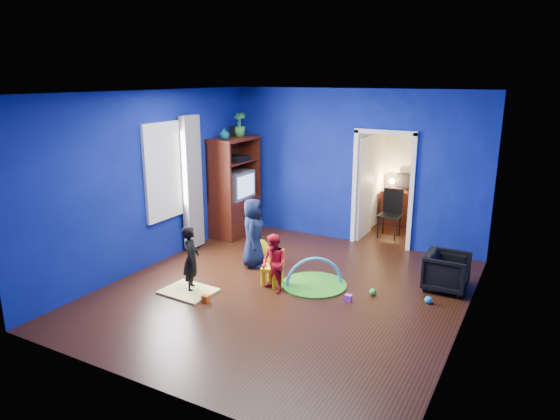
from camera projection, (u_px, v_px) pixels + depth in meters
The scene contains 32 objects.
floor at pixel (284, 291), 7.44m from camera, with size 5.00×5.50×0.01m, color black.
ceiling at pixel (284, 92), 6.69m from camera, with size 5.00×5.50×0.01m, color white.
wall_back at pixel (353, 167), 9.40m from camera, with size 5.00×0.02×2.90m, color navy.
wall_front at pixel (148, 257), 4.74m from camera, with size 5.00×0.02×2.90m, color navy.
wall_left at pixel (151, 180), 8.23m from camera, with size 0.02×5.50×2.90m, color navy.
wall_right at pixel (470, 221), 5.91m from camera, with size 0.02×5.50×2.90m, color navy.
alcove at pixel (397, 173), 9.91m from camera, with size 1.00×1.75×2.50m, color silver, non-canonical shape.
armchair at pixel (447, 272), 7.44m from camera, with size 0.61×0.63×0.57m, color black.
child_black at pixel (191, 259), 7.38m from camera, with size 0.36×0.24×0.99m, color black.
child_navy at pixel (253, 233), 8.31m from camera, with size 0.57×0.37×1.17m, color #10183D.
toddler_red at pixel (274, 264), 7.34m from camera, with size 0.43×0.33×0.88m, color #AF1218.
vase at pixel (224, 133), 9.41m from camera, with size 0.20×0.20×0.21m, color #0D6C6F.
potted_plant at pixel (239, 124), 9.81m from camera, with size 0.26×0.26×0.46m, color #338D3B.
tv_armoire at pixel (235, 186), 9.94m from camera, with size 0.58×1.14×1.96m, color #411A0A.
crt_tv at pixel (236, 185), 9.91m from camera, with size 0.46×0.70×0.54m, color silver.
yellow_blanket at pixel (188, 291), 7.42m from camera, with size 0.75×0.60×0.03m, color #F2E07A.
hopper_ball at pixel (259, 250), 8.64m from camera, with size 0.39×0.39×0.39m, color yellow.
kid_chair at pixel (272, 269), 7.63m from camera, with size 0.28×0.28×0.50m, color yellow.
play_mat at pixel (314, 285), 7.66m from camera, with size 1.00×1.00×0.03m, color #409722.
toy_arch at pixel (314, 284), 7.65m from camera, with size 0.89×0.89×0.05m, color #3F8CD8.
window_left at pixel (165, 171), 8.49m from camera, with size 0.03×0.95×1.55m, color white.
curtain at pixel (192, 183), 8.98m from camera, with size 0.14×0.42×2.40m, color slate.
doorway at pixel (383, 191), 9.22m from camera, with size 1.16×0.10×2.10m, color white.
study_desk at pixel (403, 208), 10.68m from camera, with size 0.88×0.44×0.75m, color #3D140A.
desk_monitor at pixel (406, 181), 10.63m from camera, with size 0.40×0.05×0.32m, color black.
desk_lamp at pixel (392, 181), 10.71m from camera, with size 0.14×0.14×0.14m, color #FFD88C.
folding_chair at pixel (390, 215), 9.84m from camera, with size 0.40×0.40×0.92m, color black.
book_shelf at pixel (409, 130), 10.34m from camera, with size 0.88×0.24×0.04m, color white.
toy_0 at pixel (428, 300), 7.04m from camera, with size 0.11×0.11×0.11m, color #2390C9.
toy_1 at pixel (206, 299), 7.09m from camera, with size 0.10×0.08×0.10m, color #F2580C.
toy_2 at pixel (373, 292), 7.30m from camera, with size 0.11×0.11×0.11m, color green.
toy_3 at pixel (348, 298), 7.11m from camera, with size 0.10×0.08×0.10m, color #DC52D6.
Camera 1 is at (3.24, -6.06, 3.11)m, focal length 32.00 mm.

